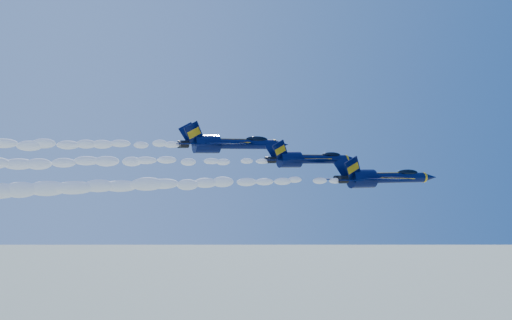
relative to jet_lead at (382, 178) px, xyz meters
name	(u,v)px	position (x,y,z in m)	size (l,w,h in m)	color
jet_lead	(382,178)	(0.00, 0.00, 0.00)	(17.26, 14.16, 6.41)	#050C34
smoke_trail_jet_lead	(149,185)	(-33.68, 0.00, -0.47)	(52.60, 2.20, 1.98)	white
jet_second	(308,159)	(-9.86, 4.11, 2.69)	(14.88, 12.21, 5.53)	#050C34
smoke_trail_jet_second	(69,163)	(-42.52, 4.11, 2.24)	(52.60, 1.90, 1.71)	white
jet_third	(229,144)	(-17.31, 16.81, 5.12)	(18.72, 15.35, 6.96)	#050C34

